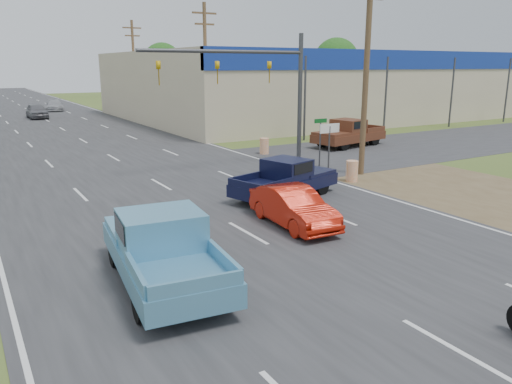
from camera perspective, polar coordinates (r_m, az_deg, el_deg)
ground at (r=10.85m, az=21.58°, el=-16.35°), size 200.00×200.00×0.00m
main_road at (r=46.40m, az=-21.26°, el=6.72°), size 15.00×180.00×0.02m
cross_road at (r=25.25m, az=-12.39°, el=1.74°), size 120.00×10.00×0.02m
dirt_verge at (r=24.84m, az=19.11°, el=1.07°), size 8.00×18.00×0.01m
big_box_store at (r=60.33m, az=10.53°, el=12.12°), size 50.00×28.10×6.60m
utility_pole_1 at (r=25.23m, az=12.51°, el=13.89°), size 2.00×0.28×10.00m
utility_pole_2 at (r=40.30m, az=-5.78°, el=14.17°), size 2.00×0.28×10.00m
utility_pole_3 at (r=57.10m, az=-13.76°, el=13.86°), size 2.00×0.28×10.00m
tree_3 at (r=98.11m, az=9.14°, el=14.61°), size 8.40×8.40×10.40m
tree_5 at (r=107.29m, az=-10.65°, el=14.34°), size 7.98×7.98×9.88m
barrel_0 at (r=23.97m, az=10.91°, el=2.36°), size 0.56×0.56×1.00m
barrel_1 at (r=30.92m, az=0.95°, el=5.26°), size 0.56×0.56×1.00m
lane_sign at (r=25.36m, az=8.39°, el=6.32°), size 1.20×0.08×2.52m
street_name_sign at (r=26.93m, az=7.34°, el=6.19°), size 0.80×0.08×2.61m
signal_mast at (r=26.21m, az=0.22°, el=13.09°), size 9.12×0.40×7.00m
red_convertible at (r=17.01m, az=4.29°, el=-1.75°), size 1.65×4.10×1.32m
blue_pickup at (r=12.79m, az=-10.73°, el=-6.16°), size 2.78×5.80×1.86m
navy_pickup at (r=20.67m, az=3.56°, el=1.60°), size 5.21×3.14×1.62m
brown_pickup at (r=34.39m, az=10.45°, el=6.66°), size 5.82×3.11×1.83m
distant_car_grey at (r=56.83m, az=-23.77°, el=8.47°), size 1.83×4.48×1.52m
distant_car_silver at (r=65.75m, az=-22.01°, el=9.18°), size 2.51×4.81×1.33m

